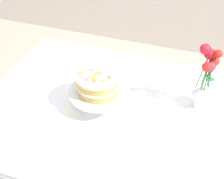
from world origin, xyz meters
TOP-DOWN VIEW (x-y plane):
  - dining_table at (0.00, -0.02)m, footprint 1.40×1.00m
  - linen_napkin at (-0.11, -0.01)m, footprint 0.33×0.33m
  - cake_stand at (-0.11, -0.01)m, footprint 0.29×0.29m
  - layer_cake at (-0.11, -0.01)m, footprint 0.21×0.21m
  - flower_vase at (0.36, 0.15)m, footprint 0.11×0.10m

SIDE VIEW (x-z plane):
  - dining_table at x=0.00m, z-range 0.28..1.02m
  - linen_napkin at x=-0.11m, z-range 0.74..0.74m
  - cake_stand at x=-0.11m, z-range 0.77..0.87m
  - layer_cake at x=-0.11m, z-range 0.84..0.95m
  - flower_vase at x=0.36m, z-range 0.72..1.08m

